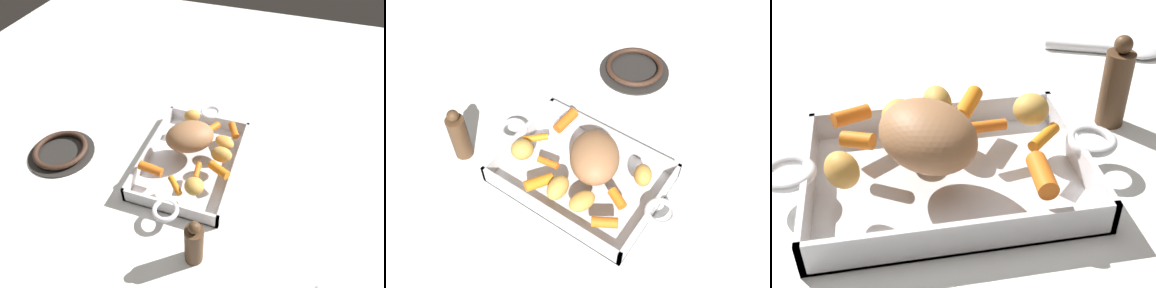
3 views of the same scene
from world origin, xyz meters
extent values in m
plane|color=white|center=(0.00, 0.00, 0.00)|extent=(2.11, 2.11, 0.00)
cube|color=silver|center=(0.00, 0.00, 0.00)|extent=(0.34, 0.25, 0.01)
cube|color=silver|center=(0.00, 0.12, 0.02)|extent=(0.34, 0.01, 0.04)
cube|color=silver|center=(0.00, -0.12, 0.02)|extent=(0.34, 0.01, 0.04)
cube|color=silver|center=(0.17, 0.00, 0.02)|extent=(0.01, 0.25, 0.04)
cube|color=silver|center=(-0.17, 0.00, 0.02)|extent=(0.01, 0.25, 0.04)
torus|color=silver|center=(0.19, 0.00, 0.04)|extent=(0.06, 0.06, 0.01)
torus|color=silver|center=(-0.19, 0.00, 0.04)|extent=(0.06, 0.06, 0.01)
ellipsoid|color=#9E6B44|center=(0.02, 0.01, 0.08)|extent=(0.15, 0.16, 0.07)
cylinder|color=orange|center=(-0.12, 0.00, 0.05)|extent=(0.05, 0.05, 0.02)
cylinder|color=orange|center=(-0.04, -0.09, 0.06)|extent=(0.05, 0.06, 0.03)
cylinder|color=orange|center=(-0.06, -0.04, 0.05)|extent=(0.05, 0.02, 0.02)
cylinder|color=orange|center=(-0.09, 0.08, 0.06)|extent=(0.03, 0.06, 0.03)
cylinder|color=orange|center=(0.11, -0.09, 0.06)|extent=(0.05, 0.04, 0.02)
cylinder|color=orange|center=(0.10, -0.03, 0.06)|extent=(0.05, 0.04, 0.02)
ellipsoid|color=gold|center=(0.12, 0.04, 0.07)|extent=(0.05, 0.06, 0.04)
ellipsoid|color=gold|center=(0.00, -0.08, 0.07)|extent=(0.04, 0.06, 0.04)
ellipsoid|color=gold|center=(0.05, -0.08, 0.06)|extent=(0.06, 0.07, 0.03)
ellipsoid|color=gold|center=(-0.12, -0.05, 0.07)|extent=(0.06, 0.07, 0.04)
cylinder|color=#282623|center=(-0.08, 0.36, 0.00)|extent=(0.18, 0.18, 0.01)
torus|color=#382319|center=(-0.08, 0.36, 0.02)|extent=(0.15, 0.15, 0.01)
cylinder|color=#4C331E|center=(-0.25, -0.09, 0.06)|extent=(0.04, 0.04, 0.11)
sphere|color=#4C331E|center=(-0.25, -0.09, 0.12)|extent=(0.03, 0.03, 0.03)
camera|label=1|loc=(-0.57, -0.20, 0.69)|focal=31.01mm
camera|label=2|loc=(0.29, -0.43, 0.77)|focal=40.39mm
camera|label=3|loc=(0.07, 0.48, 0.40)|focal=46.67mm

